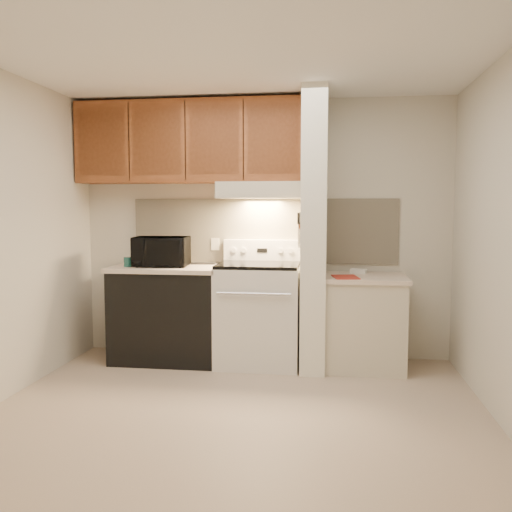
# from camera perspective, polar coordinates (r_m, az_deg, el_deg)

# --- Properties ---
(floor) EXTENTS (3.60, 3.60, 0.00)m
(floor) POSITION_cam_1_polar(r_m,az_deg,el_deg) (4.12, -1.85, -15.73)
(floor) COLOR tan
(floor) RESTS_ON ground
(ceiling) EXTENTS (3.60, 3.60, 0.00)m
(ceiling) POSITION_cam_1_polar(r_m,az_deg,el_deg) (3.98, -1.97, 20.17)
(ceiling) COLOR white
(ceiling) RESTS_ON wall_back
(wall_back) EXTENTS (3.60, 2.50, 0.02)m
(wall_back) POSITION_cam_1_polar(r_m,az_deg,el_deg) (5.34, 0.79, 2.83)
(wall_back) COLOR beige
(wall_back) RESTS_ON floor
(wall_left) EXTENTS (0.02, 3.00, 2.50)m
(wall_left) POSITION_cam_1_polar(r_m,az_deg,el_deg) (4.52, -25.06, 1.90)
(wall_left) COLOR beige
(wall_left) RESTS_ON floor
(wall_right) EXTENTS (0.02, 3.00, 2.50)m
(wall_right) POSITION_cam_1_polar(r_m,az_deg,el_deg) (3.97, 24.64, 1.53)
(wall_right) COLOR beige
(wall_right) RESTS_ON floor
(backsplash) EXTENTS (2.60, 0.02, 0.63)m
(backsplash) POSITION_cam_1_polar(r_m,az_deg,el_deg) (5.32, 0.77, 2.66)
(backsplash) COLOR beige
(backsplash) RESTS_ON wall_back
(range_body) EXTENTS (0.76, 0.65, 0.92)m
(range_body) POSITION_cam_1_polar(r_m,az_deg,el_deg) (5.09, 0.30, -6.25)
(range_body) COLOR silver
(range_body) RESTS_ON floor
(oven_window) EXTENTS (0.50, 0.01, 0.30)m
(oven_window) POSITION_cam_1_polar(r_m,az_deg,el_deg) (4.78, -0.19, -6.53)
(oven_window) COLOR black
(oven_window) RESTS_ON range_body
(oven_handle) EXTENTS (0.65, 0.02, 0.02)m
(oven_handle) POSITION_cam_1_polar(r_m,az_deg,el_deg) (4.70, -0.26, -4.00)
(oven_handle) COLOR silver
(oven_handle) RESTS_ON range_body
(cooktop) EXTENTS (0.74, 0.64, 0.03)m
(cooktop) POSITION_cam_1_polar(r_m,az_deg,el_deg) (5.02, 0.31, -0.93)
(cooktop) COLOR black
(cooktop) RESTS_ON range_body
(range_backguard) EXTENTS (0.76, 0.08, 0.20)m
(range_backguard) POSITION_cam_1_polar(r_m,az_deg,el_deg) (5.29, 0.70, 0.63)
(range_backguard) COLOR silver
(range_backguard) RESTS_ON range_body
(range_display) EXTENTS (0.10, 0.01, 0.04)m
(range_display) POSITION_cam_1_polar(r_m,az_deg,el_deg) (5.25, 0.65, 0.60)
(range_display) COLOR black
(range_display) RESTS_ON range_backguard
(range_knob_left_outer) EXTENTS (0.05, 0.02, 0.05)m
(range_knob_left_outer) POSITION_cam_1_polar(r_m,az_deg,el_deg) (5.29, -2.37, 0.63)
(range_knob_left_outer) COLOR silver
(range_knob_left_outer) RESTS_ON range_backguard
(range_knob_left_inner) EXTENTS (0.05, 0.02, 0.05)m
(range_knob_left_inner) POSITION_cam_1_polar(r_m,az_deg,el_deg) (5.27, -1.30, 0.62)
(range_knob_left_inner) COLOR silver
(range_knob_left_inner) RESTS_ON range_backguard
(range_knob_right_inner) EXTENTS (0.05, 0.02, 0.05)m
(range_knob_right_inner) POSITION_cam_1_polar(r_m,az_deg,el_deg) (5.23, 2.60, 0.57)
(range_knob_right_inner) COLOR silver
(range_knob_right_inner) RESTS_ON range_backguard
(range_knob_right_outer) EXTENTS (0.05, 0.02, 0.05)m
(range_knob_right_outer) POSITION_cam_1_polar(r_m,az_deg,el_deg) (5.22, 3.70, 0.56)
(range_knob_right_outer) COLOR silver
(range_knob_right_outer) RESTS_ON range_backguard
(dishwasher_front) EXTENTS (1.00, 0.63, 0.87)m
(dishwasher_front) POSITION_cam_1_polar(r_m,az_deg,el_deg) (5.29, -9.24, -6.16)
(dishwasher_front) COLOR black
(dishwasher_front) RESTS_ON floor
(left_countertop) EXTENTS (1.04, 0.67, 0.04)m
(left_countertop) POSITION_cam_1_polar(r_m,az_deg,el_deg) (5.22, -9.31, -1.26)
(left_countertop) COLOR beige
(left_countertop) RESTS_ON dishwasher_front
(spoon_rest) EXTENTS (0.24, 0.09, 0.02)m
(spoon_rest) POSITION_cam_1_polar(r_m,az_deg,el_deg) (5.33, -5.55, -0.78)
(spoon_rest) COLOR black
(spoon_rest) RESTS_ON left_countertop
(teal_jar) EXTENTS (0.09, 0.09, 0.09)m
(teal_jar) POSITION_cam_1_polar(r_m,az_deg,el_deg) (5.23, -13.31, -0.60)
(teal_jar) COLOR #1D5C56
(teal_jar) RESTS_ON left_countertop
(outlet) EXTENTS (0.08, 0.01, 0.12)m
(outlet) POSITION_cam_1_polar(r_m,az_deg,el_deg) (5.40, -4.31, 1.25)
(outlet) COLOR beige
(outlet) RESTS_ON backsplash
(microwave) EXTENTS (0.53, 0.38, 0.28)m
(microwave) POSITION_cam_1_polar(r_m,az_deg,el_deg) (5.20, -9.93, 0.47)
(microwave) COLOR black
(microwave) RESTS_ON left_countertop
(partition_pillar) EXTENTS (0.22, 0.70, 2.50)m
(partition_pillar) POSITION_cam_1_polar(r_m,az_deg,el_deg) (4.95, 6.17, 2.61)
(partition_pillar) COLOR white
(partition_pillar) RESTS_ON floor
(pillar_trim) EXTENTS (0.01, 0.70, 0.04)m
(pillar_trim) POSITION_cam_1_polar(r_m,az_deg,el_deg) (4.95, 4.83, 3.20)
(pillar_trim) COLOR brown
(pillar_trim) RESTS_ON partition_pillar
(knife_strip) EXTENTS (0.02, 0.42, 0.04)m
(knife_strip) POSITION_cam_1_polar(r_m,az_deg,el_deg) (4.90, 4.73, 3.42)
(knife_strip) COLOR black
(knife_strip) RESTS_ON partition_pillar
(knife_blade_a) EXTENTS (0.01, 0.03, 0.16)m
(knife_blade_a) POSITION_cam_1_polar(r_m,az_deg,el_deg) (4.74, 4.47, 2.14)
(knife_blade_a) COLOR silver
(knife_blade_a) RESTS_ON knife_strip
(knife_handle_a) EXTENTS (0.02, 0.02, 0.10)m
(knife_handle_a) POSITION_cam_1_polar(r_m,az_deg,el_deg) (4.74, 4.49, 3.96)
(knife_handle_a) COLOR black
(knife_handle_a) RESTS_ON knife_strip
(knife_blade_b) EXTENTS (0.01, 0.04, 0.18)m
(knife_blade_b) POSITION_cam_1_polar(r_m,az_deg,el_deg) (4.82, 4.53, 2.08)
(knife_blade_b) COLOR silver
(knife_blade_b) RESTS_ON knife_strip
(knife_handle_b) EXTENTS (0.02, 0.02, 0.10)m
(knife_handle_b) POSITION_cam_1_polar(r_m,az_deg,el_deg) (4.81, 4.54, 3.98)
(knife_handle_b) COLOR black
(knife_handle_b) RESTS_ON knife_strip
(knife_blade_c) EXTENTS (0.01, 0.04, 0.20)m
(knife_blade_c) POSITION_cam_1_polar(r_m,az_deg,el_deg) (4.90, 4.58, 2.01)
(knife_blade_c) COLOR silver
(knife_blade_c) RESTS_ON knife_strip
(knife_handle_c) EXTENTS (0.02, 0.02, 0.10)m
(knife_handle_c) POSITION_cam_1_polar(r_m,az_deg,el_deg) (4.89, 4.59, 4.00)
(knife_handle_c) COLOR black
(knife_handle_c) RESTS_ON knife_strip
(knife_blade_d) EXTENTS (0.01, 0.04, 0.16)m
(knife_blade_d) POSITION_cam_1_polar(r_m,az_deg,el_deg) (4.98, 4.63, 2.29)
(knife_blade_d) COLOR silver
(knife_blade_d) RESTS_ON knife_strip
(knife_handle_d) EXTENTS (0.02, 0.02, 0.10)m
(knife_handle_d) POSITION_cam_1_polar(r_m,az_deg,el_deg) (4.97, 4.64, 4.02)
(knife_handle_d) COLOR black
(knife_handle_d) RESTS_ON knife_strip
(knife_blade_e) EXTENTS (0.01, 0.04, 0.18)m
(knife_blade_e) POSITION_cam_1_polar(r_m,az_deg,el_deg) (5.06, 4.68, 2.23)
(knife_blade_e) COLOR silver
(knife_blade_e) RESTS_ON knife_strip
(knife_handle_e) EXTENTS (0.02, 0.02, 0.10)m
(knife_handle_e) POSITION_cam_1_polar(r_m,az_deg,el_deg) (5.08, 4.71, 4.04)
(knife_handle_e) COLOR black
(knife_handle_e) RESTS_ON knife_strip
(oven_mitt) EXTENTS (0.03, 0.10, 0.23)m
(oven_mitt) POSITION_cam_1_polar(r_m,az_deg,el_deg) (5.13, 4.74, 2.21)
(oven_mitt) COLOR slate
(oven_mitt) RESTS_ON partition_pillar
(right_cab_base) EXTENTS (0.70, 0.60, 0.81)m
(right_cab_base) POSITION_cam_1_polar(r_m,az_deg,el_deg) (5.07, 11.32, -7.05)
(right_cab_base) COLOR beige
(right_cab_base) RESTS_ON floor
(right_countertop) EXTENTS (0.74, 0.64, 0.04)m
(right_countertop) POSITION_cam_1_polar(r_m,az_deg,el_deg) (4.99, 11.41, -2.28)
(right_countertop) COLOR beige
(right_countertop) RESTS_ON right_cab_base
(red_folder) EXTENTS (0.25, 0.32, 0.01)m
(red_folder) POSITION_cam_1_polar(r_m,az_deg,el_deg) (4.83, 9.40, -2.20)
(red_folder) COLOR #A42A1E
(red_folder) RESTS_ON right_countertop
(white_box) EXTENTS (0.16, 0.13, 0.04)m
(white_box) POSITION_cam_1_polar(r_m,az_deg,el_deg) (5.17, 10.74, -1.58)
(white_box) COLOR white
(white_box) RESTS_ON right_countertop
(range_hood) EXTENTS (0.78, 0.44, 0.15)m
(range_hood) POSITION_cam_1_polar(r_m,az_deg,el_deg) (5.12, 0.49, 6.92)
(range_hood) COLOR beige
(range_hood) RESTS_ON upper_cabinets
(hood_lip) EXTENTS (0.78, 0.04, 0.06)m
(hood_lip) POSITION_cam_1_polar(r_m,az_deg,el_deg) (4.91, 0.18, 6.47)
(hood_lip) COLOR beige
(hood_lip) RESTS_ON range_hood
(upper_cabinets) EXTENTS (2.18, 0.33, 0.77)m
(upper_cabinets) POSITION_cam_1_polar(r_m,az_deg,el_deg) (5.32, -6.99, 11.78)
(upper_cabinets) COLOR brown
(upper_cabinets) RESTS_ON wall_back
(cab_door_a) EXTENTS (0.46, 0.01, 0.63)m
(cab_door_a) POSITION_cam_1_polar(r_m,az_deg,el_deg) (5.44, -15.96, 11.48)
(cab_door_a) COLOR brown
(cab_door_a) RESTS_ON upper_cabinets
(cab_gap_a) EXTENTS (0.01, 0.01, 0.73)m
(cab_gap_a) POSITION_cam_1_polar(r_m,az_deg,el_deg) (5.34, -13.23, 11.67)
(cab_gap_a) COLOR black
(cab_gap_a) RESTS_ON upper_cabinets
(cab_door_b) EXTENTS (0.46, 0.01, 0.63)m
(cab_door_b) POSITION_cam_1_polar(r_m,az_deg,el_deg) (5.25, -10.38, 11.84)
(cab_door_b) COLOR brown
(cab_door_b) RESTS_ON upper_cabinets
(cab_gap_b) EXTENTS (0.01, 0.01, 0.73)m
(cab_gap_b) POSITION_cam_1_polar(r_m,az_deg,el_deg) (5.17, -7.45, 11.98)
(cab_gap_b) COLOR black
(cab_gap_b) RESTS_ON upper_cabinets
(cab_door_c) EXTENTS (0.46, 0.01, 0.63)m
(cab_door_c) POSITION_cam_1_polar(r_m,az_deg,el_deg) (5.11, -4.43, 12.09)
(cab_door_c) COLOR brown
(cab_door_c) RESTS_ON upper_cabinets
(cab_gap_c) EXTENTS (0.01, 0.01, 0.73)m
(cab_gap_c) POSITION_cam_1_polar(r_m,az_deg,el_deg) (5.06, -1.34, 12.17)
(cab_gap_c) COLOR black
(cab_gap_c) RESTS_ON upper_cabinets
(cab_door_d) EXTENTS (0.46, 0.01, 0.63)m
(cab_door_d) POSITION_cam_1_polar(r_m,az_deg,el_deg) (5.02, 1.80, 12.22)
(cab_door_d) COLOR brown
(cab_door_d) RESTS_ON upper_cabinets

